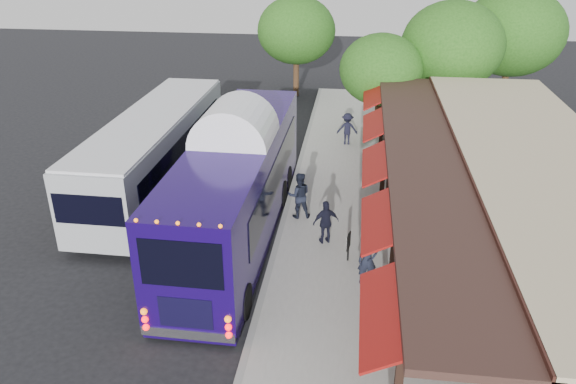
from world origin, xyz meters
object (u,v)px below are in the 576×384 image
at_px(coach_bus, 237,181).
at_px(ped_c, 326,222).
at_px(sign_board, 348,243).
at_px(ped_d, 347,129).
at_px(ped_b, 299,195).
at_px(city_bus, 155,148).
at_px(ped_a, 367,260).

relative_size(coach_bus, ped_c, 7.85).
distance_m(ped_c, sign_board, 1.37).
bearing_deg(ped_d, ped_b, 76.02).
relative_size(city_bus, ped_b, 6.75).
relative_size(coach_bus, ped_a, 7.66).
distance_m(ped_c, ped_d, 9.90).
distance_m(ped_b, ped_d, 8.27).
distance_m(coach_bus, ped_a, 5.47).
height_order(ped_b, ped_c, ped_b).
xyz_separation_m(city_bus, ped_a, (8.80, -6.25, -0.83)).
bearing_deg(ped_b, ped_c, 110.37).
xyz_separation_m(ped_d, sign_board, (0.38, -10.99, -0.12)).
distance_m(city_bus, ped_d, 9.86).
bearing_deg(sign_board, ped_d, 103.52).
bearing_deg(city_bus, ped_d, 37.96).
height_order(ped_a, ped_c, ped_a).
xyz_separation_m(coach_bus, ped_c, (3.17, -0.44, -1.19)).
bearing_deg(ped_c, ped_a, 98.62).
distance_m(city_bus, ped_c, 8.42).
bearing_deg(coach_bus, sign_board, -20.20).
bearing_deg(city_bus, ped_a, -34.68).
bearing_deg(sign_board, ped_b, 135.52).
height_order(ped_a, ped_d, ped_a).
bearing_deg(ped_c, ped_b, -80.59).
height_order(ped_b, ped_d, ped_b).
height_order(ped_c, sign_board, ped_c).
distance_m(ped_a, ped_b, 4.80).
distance_m(coach_bus, city_bus, 5.49).
bearing_deg(coach_bus, ped_b, 33.92).
bearing_deg(ped_b, ped_d, -112.80).
relative_size(ped_a, ped_c, 1.02).
relative_size(ped_a, ped_d, 1.01).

